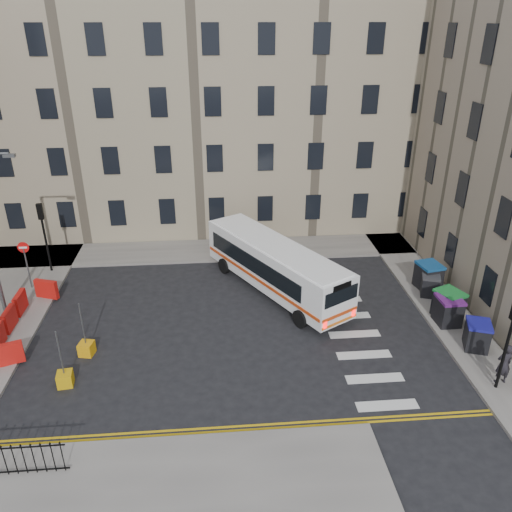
{
  "coord_description": "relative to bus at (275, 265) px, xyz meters",
  "views": [
    {
      "loc": [
        -2.3,
        -20.32,
        13.5
      ],
      "look_at": [
        -0.43,
        1.47,
        3.0
      ],
      "focal_mm": 35.0,
      "sensor_mm": 36.0,
      "label": 1
    }
  ],
  "objects": [
    {
      "name": "ground",
      "position": [
        -0.74,
        -3.27,
        -1.57
      ],
      "size": [
        120.0,
        120.0,
        0.0
      ],
      "primitive_type": "plane",
      "color": "black",
      "rests_on": "ground"
    },
    {
      "name": "pavement_north",
      "position": [
        -6.74,
        5.33,
        -1.5
      ],
      "size": [
        36.0,
        3.2,
        0.15
      ],
      "primitive_type": "cube",
      "color": "slate",
      "rests_on": "ground"
    },
    {
      "name": "pavement_east",
      "position": [
        8.26,
        0.73,
        -1.5
      ],
      "size": [
        2.4,
        26.0,
        0.15
      ],
      "primitive_type": "cube",
      "color": "slate",
      "rests_on": "ground"
    },
    {
      "name": "terrace_north",
      "position": [
        -7.74,
        12.23,
        7.05
      ],
      "size": [
        38.3,
        10.8,
        17.2
      ],
      "color": "gray",
      "rests_on": "ground"
    },
    {
      "name": "traffic_light_east",
      "position": [
        7.86,
        -8.77,
        1.3
      ],
      "size": [
        0.28,
        0.22,
        4.1
      ],
      "color": "black",
      "rests_on": "pavement_east"
    },
    {
      "name": "traffic_light_nw",
      "position": [
        -12.74,
        3.23,
        1.3
      ],
      "size": [
        0.28,
        0.22,
        4.1
      ],
      "color": "black",
      "rests_on": "pavement_west"
    },
    {
      "name": "no_entry_north",
      "position": [
        -13.24,
        1.23,
        0.5
      ],
      "size": [
        0.6,
        0.08,
        3.0
      ],
      "color": "#595B5E",
      "rests_on": "pavement_west"
    },
    {
      "name": "roadworks_barriers",
      "position": [
        -12.58,
        -2.77,
        -0.92
      ],
      "size": [
        1.66,
        6.26,
        1.0
      ],
      "color": "red",
      "rests_on": "pavement_west"
    },
    {
      "name": "bus",
      "position": [
        0.0,
        0.0,
        0.0
      ],
      "size": [
        6.99,
        9.77,
        2.72
      ],
      "rotation": [
        0.0,
        0.0,
        0.53
      ],
      "color": "white",
      "rests_on": "ground"
    },
    {
      "name": "wheelie_bin_a",
      "position": [
        8.29,
        -6.13,
        -0.78
      ],
      "size": [
        1.33,
        1.43,
        1.28
      ],
      "rotation": [
        0.0,
        0.0,
        -0.34
      ],
      "color": "black",
      "rests_on": "pavement_east"
    },
    {
      "name": "wheelie_bin_b",
      "position": [
        7.86,
        -4.09,
        -0.73
      ],
      "size": [
        1.12,
        1.27,
        1.37
      ],
      "rotation": [
        0.0,
        0.0,
        0.03
      ],
      "color": "black",
      "rests_on": "pavement_east"
    },
    {
      "name": "wheelie_bin_c",
      "position": [
        8.11,
        -3.57,
        -0.72
      ],
      "size": [
        1.5,
        1.59,
        1.4
      ],
      "rotation": [
        0.0,
        0.0,
        0.39
      ],
      "color": "black",
      "rests_on": "pavement_east"
    },
    {
      "name": "wheelie_bin_d",
      "position": [
        8.1,
        -1.39,
        -0.84
      ],
      "size": [
        1.2,
        1.29,
        1.15
      ],
      "rotation": [
        0.0,
        0.0,
        -0.34
      ],
      "color": "black",
      "rests_on": "pavement_east"
    },
    {
      "name": "wheelie_bin_e",
      "position": [
        8.29,
        -0.66,
        -0.7
      ],
      "size": [
        1.36,
        1.49,
        1.44
      ],
      "rotation": [
        0.0,
        0.0,
        0.19
      ],
      "color": "black",
      "rests_on": "pavement_east"
    },
    {
      "name": "pedestrian",
      "position": [
        8.16,
        -8.48,
        -0.52
      ],
      "size": [
        0.69,
        0.49,
        1.81
      ],
      "primitive_type": "imported",
      "rotation": [
        0.0,
        0.0,
        3.22
      ],
      "color": "black",
      "rests_on": "pavement_east"
    },
    {
      "name": "bollard_yellow",
      "position": [
        -8.95,
        -4.97,
        -1.27
      ],
      "size": [
        0.71,
        0.71,
        0.6
      ],
      "primitive_type": "cube",
      "rotation": [
        0.0,
        0.0,
        -0.2
      ],
      "color": "orange",
      "rests_on": "ground"
    },
    {
      "name": "bollard_chevron",
      "position": [
        -9.36,
        -6.99,
        -1.27
      ],
      "size": [
        0.67,
        0.67,
        0.6
      ],
      "primitive_type": "cube",
      "rotation": [
        0.0,
        0.0,
        0.12
      ],
      "color": "#CD9A0C",
      "rests_on": "ground"
    }
  ]
}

